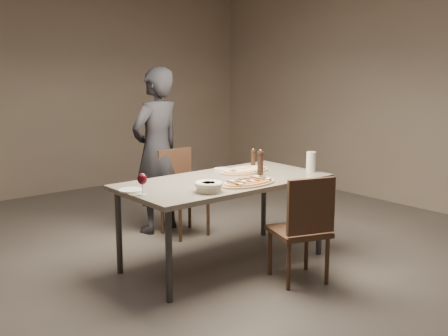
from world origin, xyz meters
TOP-DOWN VIEW (x-y plane):
  - room at (0.00, 0.00)m, footprint 7.00×7.00m
  - dining_table at (0.00, 0.00)m, footprint 1.80×0.90m
  - zucchini_pizza at (0.04, -0.27)m, footprint 0.53×0.29m
  - ham_pizza at (0.36, 0.13)m, footprint 0.51×0.28m
  - bread_basket at (-0.38, -0.28)m, footprint 0.22×0.22m
  - oil_dish at (0.25, 0.34)m, footprint 0.13×0.13m
  - pepper_mill_left at (0.37, -0.05)m, footprint 0.06×0.06m
  - pepper_mill_right at (0.52, 0.20)m, footprint 0.05×0.05m
  - carafe at (0.83, -0.24)m, footprint 0.09×0.09m
  - wine_glass at (-0.83, -0.04)m, footprint 0.08×0.08m
  - side_plate at (-0.83, 0.13)m, footprint 0.19×0.19m
  - chair_near at (0.20, -0.74)m, footprint 0.53×0.53m
  - chair_far at (0.22, 0.97)m, footprint 0.42×0.42m
  - diner at (0.09, 1.19)m, footprint 0.69×0.53m

SIDE VIEW (x-z plane):
  - chair_far at x=0.22m, z-range 0.05..0.91m
  - chair_near at x=0.20m, z-range 0.05..0.93m
  - dining_table at x=0.00m, z-range 0.32..1.07m
  - side_plate at x=-0.83m, z-range 0.75..0.76m
  - oil_dish at x=0.25m, z-range 0.75..0.77m
  - ham_pizza at x=0.36m, z-range 0.75..0.78m
  - zucchini_pizza at x=0.04m, z-range 0.74..0.79m
  - bread_basket at x=-0.38m, z-range 0.76..0.84m
  - pepper_mill_right at x=0.52m, z-range 0.74..0.94m
  - carafe at x=0.83m, z-range 0.75..0.93m
  - diner at x=0.09m, z-range 0.00..1.69m
  - pepper_mill_left at x=0.37m, z-range 0.74..0.97m
  - wine_glass at x=-0.83m, z-range 0.78..0.95m
  - room at x=0.00m, z-range -2.10..4.90m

